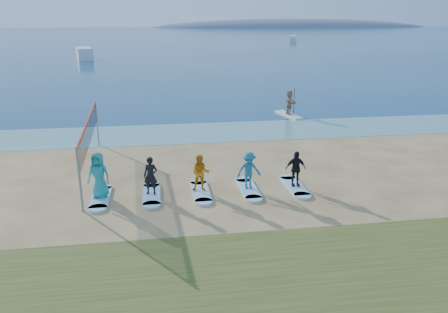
{
  "coord_description": "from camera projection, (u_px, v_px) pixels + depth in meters",
  "views": [
    {
      "loc": [
        -3.94,
        -15.96,
        6.92
      ],
      "look_at": [
        -1.17,
        2.0,
        1.1
      ],
      "focal_mm": 35.0,
      "sensor_mm": 36.0,
      "label": 1
    }
  ],
  "objects": [
    {
      "name": "student_3",
      "position": [
        249.0,
        170.0,
        18.04
      ],
      "size": [
        1.05,
        0.66,
        1.56
      ],
      "primitive_type": "imported",
      "rotation": [
        0.0,
        0.0,
        0.08
      ],
      "color": "#1D6C8D",
      "rests_on": "surfboard_3"
    },
    {
      "name": "volleyball_net",
      "position": [
        89.0,
        132.0,
        19.94
      ],
      "size": [
        0.53,
        9.08,
        2.5
      ],
      "rotation": [
        0.0,
        0.0,
        0.05
      ],
      "color": "gray",
      "rests_on": "ground"
    },
    {
      "name": "surfboard_3",
      "position": [
        248.0,
        189.0,
        18.29
      ],
      "size": [
        0.7,
        2.2,
        0.09
      ],
      "primitive_type": "cube",
      "color": "#9FD7F6",
      "rests_on": "ground"
    },
    {
      "name": "student_0",
      "position": [
        99.0,
        175.0,
        17.12
      ],
      "size": [
        1.03,
        0.83,
        1.84
      ],
      "primitive_type": "imported",
      "rotation": [
        0.0,
        0.0,
        -0.31
      ],
      "color": "teal",
      "rests_on": "surfboard_0"
    },
    {
      "name": "boat_offshore_a",
      "position": [
        85.0,
        59.0,
        74.81
      ],
      "size": [
        3.78,
        7.28,
        1.94
      ],
      "primitive_type": "cube",
      "rotation": [
        0.0,
        0.0,
        0.22
      ],
      "color": "silver",
      "rests_on": "ground"
    },
    {
      "name": "island_ridge",
      "position": [
        293.0,
        27.0,
        313.86
      ],
      "size": [
        220.0,
        56.0,
        18.0
      ],
      "primitive_type": "ellipsoid",
      "color": "slate",
      "rests_on": "ground"
    },
    {
      "name": "paddleboarder",
      "position": [
        289.0,
        102.0,
        31.79
      ],
      "size": [
        0.63,
        1.65,
        1.74
      ],
      "primitive_type": "imported",
      "rotation": [
        0.0,
        0.0,
        1.65
      ],
      "color": "tan",
      "rests_on": "paddleboard"
    },
    {
      "name": "ocean",
      "position": [
        164.0,
        36.0,
        168.28
      ],
      "size": [
        600.0,
        600.0,
        0.0
      ],
      "primitive_type": "plane",
      "color": "navy",
      "rests_on": "ground"
    },
    {
      "name": "surfboard_0",
      "position": [
        101.0,
        198.0,
        17.41
      ],
      "size": [
        0.7,
        2.2,
        0.09
      ],
      "primitive_type": "cube",
      "color": "#9FD7F6",
      "rests_on": "ground"
    },
    {
      "name": "shallow_water",
      "position": [
        222.0,
        132.0,
        27.59
      ],
      "size": [
        600.0,
        600.0,
        0.0
      ],
      "primitive_type": "plane",
      "color": "teal",
      "rests_on": "ground"
    },
    {
      "name": "ground",
      "position": [
        260.0,
        196.0,
        17.71
      ],
      "size": [
        600.0,
        600.0,
        0.0
      ],
      "primitive_type": "plane",
      "color": "tan",
      "rests_on": "ground"
    },
    {
      "name": "student_1",
      "position": [
        151.0,
        176.0,
        17.45
      ],
      "size": [
        0.64,
        0.5,
        1.54
      ],
      "primitive_type": "imported",
      "rotation": [
        0.0,
        0.0,
        -0.25
      ],
      "color": "black",
      "rests_on": "surfboard_1"
    },
    {
      "name": "surfboard_4",
      "position": [
        295.0,
        186.0,
        18.58
      ],
      "size": [
        0.7,
        2.2,
        0.09
      ],
      "primitive_type": "cube",
      "color": "#9FD7F6",
      "rests_on": "ground"
    },
    {
      "name": "student_4",
      "position": [
        296.0,
        169.0,
        18.34
      ],
      "size": [
        0.89,
        0.38,
        1.51
      ],
      "primitive_type": "imported",
      "rotation": [
        0.0,
        0.0,
        0.02
      ],
      "color": "black",
      "rests_on": "surfboard_4"
    },
    {
      "name": "surfboard_1",
      "position": [
        152.0,
        195.0,
        17.7
      ],
      "size": [
        0.7,
        2.2,
        0.09
      ],
      "primitive_type": "cube",
      "color": "#9FD7F6",
      "rests_on": "ground"
    },
    {
      "name": "surfboard_2",
      "position": [
        201.0,
        192.0,
        18.0
      ],
      "size": [
        0.7,
        2.2,
        0.09
      ],
      "primitive_type": "cube",
      "color": "#9FD7F6",
      "rests_on": "ground"
    },
    {
      "name": "student_2",
      "position": [
        201.0,
        173.0,
        17.75
      ],
      "size": [
        0.83,
        0.7,
        1.54
      ],
      "primitive_type": "imported",
      "rotation": [
        0.0,
        0.0,
        -0.16
      ],
      "color": "orange",
      "rests_on": "surfboard_2"
    },
    {
      "name": "boat_offshore_b",
      "position": [
        293.0,
        41.0,
        131.3
      ],
      "size": [
        3.87,
        6.95,
        1.57
      ],
      "primitive_type": "cube",
      "rotation": [
        0.0,
        0.0,
        -0.29
      ],
      "color": "silver",
      "rests_on": "ground"
    },
    {
      "name": "paddleboard",
      "position": [
        289.0,
        115.0,
        32.07
      ],
      "size": [
        1.37,
        3.08,
        0.12
      ],
      "primitive_type": "cube",
      "rotation": [
        0.0,
        0.0,
        0.23
      ],
      "color": "silver",
      "rests_on": "ground"
    }
  ]
}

